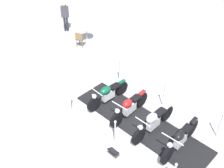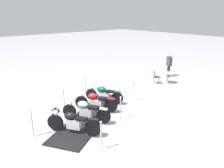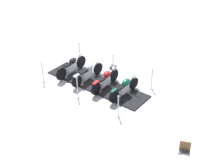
{
  "view_description": "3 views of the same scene",
  "coord_description": "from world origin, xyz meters",
  "px_view_note": "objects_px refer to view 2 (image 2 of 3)",
  "views": [
    {
      "loc": [
        3.04,
        7.15,
        7.89
      ],
      "look_at": [
        0.66,
        -1.69,
        0.75
      ],
      "focal_mm": 46.32,
      "sensor_mm": 36.0,
      "label": 1
    },
    {
      "loc": [
        -7.75,
        5.45,
        4.56
      ],
      "look_at": [
        0.43,
        -1.63,
        1.1
      ],
      "focal_mm": 35.92,
      "sensor_mm": 36.0,
      "label": 2
    },
    {
      "loc": [
        -4.38,
        -12.98,
        8.76
      ],
      "look_at": [
        0.37,
        -1.2,
        0.64
      ],
      "focal_mm": 51.25,
      "sensor_mm": 36.0,
      "label": 3
    }
  ],
  "objects_px": {
    "stanchion_right_front": "(85,90)",
    "cafe_chair_near_table": "(156,76)",
    "stanchion_right_mid": "(64,105)",
    "cafe_table": "(168,75)",
    "motorcycle_maroon": "(95,101)",
    "stanchion_right_rear": "(33,128)",
    "motorcycle_black": "(73,122)",
    "stanchion_left_rear": "(101,141)",
    "motorcycle_forest": "(103,93)",
    "bystander_person": "(169,63)",
    "motorcycle_chrome": "(85,110)",
    "stanchion_left_front": "(133,95)",
    "stanchion_left_mid": "(120,112)",
    "info_placard": "(56,112)"
  },
  "relations": [
    {
      "from": "stanchion_right_mid",
      "to": "stanchion_left_front",
      "type": "height_order",
      "value": "stanchion_right_mid"
    },
    {
      "from": "stanchion_right_rear",
      "to": "info_placard",
      "type": "xyz_separation_m",
      "value": [
        1.39,
        -1.66,
        -0.29
      ]
    },
    {
      "from": "motorcycle_black",
      "to": "cafe_chair_near_table",
      "type": "height_order",
      "value": "motorcycle_black"
    },
    {
      "from": "motorcycle_black",
      "to": "cafe_table",
      "type": "height_order",
      "value": "motorcycle_black"
    },
    {
      "from": "stanchion_left_rear",
      "to": "cafe_table",
      "type": "xyz_separation_m",
      "value": [
        3.13,
        -8.15,
        0.22
      ]
    },
    {
      "from": "stanchion_left_mid",
      "to": "info_placard",
      "type": "bearing_deg",
      "value": 35.41
    },
    {
      "from": "motorcycle_forest",
      "to": "stanchion_left_mid",
      "type": "height_order",
      "value": "stanchion_left_mid"
    },
    {
      "from": "stanchion_left_rear",
      "to": "stanchion_right_mid",
      "type": "relative_size",
      "value": 0.97
    },
    {
      "from": "cafe_table",
      "to": "bystander_person",
      "type": "xyz_separation_m",
      "value": [
        0.93,
        -1.38,
        0.46
      ]
    },
    {
      "from": "stanchion_left_mid",
      "to": "stanchion_right_mid",
      "type": "bearing_deg",
      "value": 30.9
    },
    {
      "from": "motorcycle_forest",
      "to": "cafe_chair_near_table",
      "type": "height_order",
      "value": "motorcycle_forest"
    },
    {
      "from": "motorcycle_forest",
      "to": "bystander_person",
      "type": "distance_m",
      "value": 6.81
    },
    {
      "from": "motorcycle_chrome",
      "to": "info_placard",
      "type": "bearing_deg",
      "value": -9.98
    },
    {
      "from": "stanchion_right_front",
      "to": "cafe_chair_near_table",
      "type": "relative_size",
      "value": 1.26
    },
    {
      "from": "stanchion_right_front",
      "to": "stanchion_left_front",
      "type": "distance_m",
      "value": 2.79
    },
    {
      "from": "motorcycle_black",
      "to": "stanchion_right_rear",
      "type": "height_order",
      "value": "stanchion_right_rear"
    },
    {
      "from": "stanchion_right_front",
      "to": "stanchion_left_rear",
      "type": "relative_size",
      "value": 0.98
    },
    {
      "from": "stanchion_left_mid",
      "to": "stanchion_right_front",
      "type": "relative_size",
      "value": 1.02
    },
    {
      "from": "motorcycle_maroon",
      "to": "stanchion_right_rear",
      "type": "bearing_deg",
      "value": 63.1
    },
    {
      "from": "bystander_person",
      "to": "motorcycle_chrome",
      "type": "bearing_deg",
      "value": 29.01
    },
    {
      "from": "stanchion_left_front",
      "to": "bystander_person",
      "type": "height_order",
      "value": "bystander_person"
    },
    {
      "from": "stanchion_left_rear",
      "to": "stanchion_left_mid",
      "type": "bearing_deg",
      "value": -59.1
    },
    {
      "from": "stanchion_left_front",
      "to": "cafe_chair_near_table",
      "type": "distance_m",
      "value": 3.59
    },
    {
      "from": "motorcycle_chrome",
      "to": "stanchion_left_rear",
      "type": "height_order",
      "value": "stanchion_left_rear"
    },
    {
      "from": "motorcycle_forest",
      "to": "stanchion_right_rear",
      "type": "distance_m",
      "value": 4.32
    },
    {
      "from": "motorcycle_chrome",
      "to": "cafe_chair_near_table",
      "type": "distance_m",
      "value": 6.82
    },
    {
      "from": "stanchion_left_mid",
      "to": "motorcycle_maroon",
      "type": "bearing_deg",
      "value": 9.28
    },
    {
      "from": "stanchion_right_front",
      "to": "motorcycle_maroon",
      "type": "bearing_deg",
      "value": 157.69
    },
    {
      "from": "stanchion_right_rear",
      "to": "info_placard",
      "type": "height_order",
      "value": "stanchion_right_rear"
    },
    {
      "from": "motorcycle_forest",
      "to": "bystander_person",
      "type": "height_order",
      "value": "bystander_person"
    },
    {
      "from": "motorcycle_black",
      "to": "stanchion_left_rear",
      "type": "height_order",
      "value": "stanchion_left_rear"
    },
    {
      "from": "stanchion_left_mid",
      "to": "stanchion_right_mid",
      "type": "height_order",
      "value": "stanchion_right_mid"
    },
    {
      "from": "motorcycle_forest",
      "to": "stanchion_right_front",
      "type": "height_order",
      "value": "stanchion_right_front"
    },
    {
      "from": "bystander_person",
      "to": "info_placard",
      "type": "bearing_deg",
      "value": 18.38
    },
    {
      "from": "info_placard",
      "to": "stanchion_right_front",
      "type": "bearing_deg",
      "value": -7.43
    },
    {
      "from": "motorcycle_maroon",
      "to": "stanchion_right_front",
      "type": "xyz_separation_m",
      "value": [
        2.1,
        -0.86,
        -0.17
      ]
    },
    {
      "from": "motorcycle_maroon",
      "to": "bystander_person",
      "type": "xyz_separation_m",
      "value": [
        1.32,
        -7.73,
        0.52
      ]
    },
    {
      "from": "motorcycle_forest",
      "to": "stanchion_right_rear",
      "type": "relative_size",
      "value": 1.72
    },
    {
      "from": "stanchion_left_rear",
      "to": "stanchion_right_rear",
      "type": "height_order",
      "value": "stanchion_right_rear"
    },
    {
      "from": "motorcycle_maroon",
      "to": "stanchion_right_front",
      "type": "distance_m",
      "value": 2.28
    },
    {
      "from": "stanchion_right_mid",
      "to": "cafe_table",
      "type": "relative_size",
      "value": 1.53
    },
    {
      "from": "motorcycle_maroon",
      "to": "cafe_table",
      "type": "distance_m",
      "value": 6.36
    },
    {
      "from": "stanchion_left_rear",
      "to": "stanchion_left_front",
      "type": "relative_size",
      "value": 1.03
    },
    {
      "from": "motorcycle_black",
      "to": "cafe_table",
      "type": "bearing_deg",
      "value": -112.79
    },
    {
      "from": "stanchion_left_front",
      "to": "motorcycle_chrome",
      "type": "bearing_deg",
      "value": 95.05
    },
    {
      "from": "motorcycle_maroon",
      "to": "motorcycle_chrome",
      "type": "height_order",
      "value": "motorcycle_maroon"
    },
    {
      "from": "stanchion_right_rear",
      "to": "bystander_person",
      "type": "height_order",
      "value": "bystander_person"
    },
    {
      "from": "cafe_table",
      "to": "motorcycle_black",
      "type": "bearing_deg",
      "value": 100.6
    },
    {
      "from": "stanchion_left_front",
      "to": "info_placard",
      "type": "height_order",
      "value": "stanchion_left_front"
    },
    {
      "from": "motorcycle_maroon",
      "to": "stanchion_right_mid",
      "type": "xyz_separation_m",
      "value": [
        0.88,
        1.19,
        -0.14
      ]
    }
  ]
}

